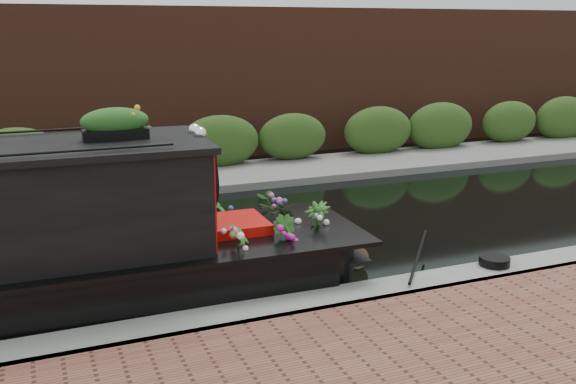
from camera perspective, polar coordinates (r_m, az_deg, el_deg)
name	(u,v)px	position (r m, az deg, el deg)	size (l,w,h in m)	color
ground	(175,246)	(10.68, -10.03, -4.76)	(80.00, 80.00, 0.00)	black
near_bank_coping	(237,332)	(7.73, -4.57, -12.33)	(40.00, 0.60, 0.50)	gray
far_bank_path	(133,188)	(14.66, -13.61, 0.33)	(40.00, 2.40, 0.34)	slate
far_hedge	(127,180)	(15.53, -14.14, 1.08)	(40.00, 1.10, 2.80)	#294818
far_brick_wall	(115,163)	(17.56, -15.16, 2.54)	(40.00, 1.00, 8.00)	#512A1B
rope_fender	(353,255)	(9.71, 5.84, -5.58)	(0.33, 0.33, 0.34)	brown
coiled_mooring_rope	(494,261)	(9.45, 17.88, -5.86)	(0.43, 0.43, 0.12)	black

